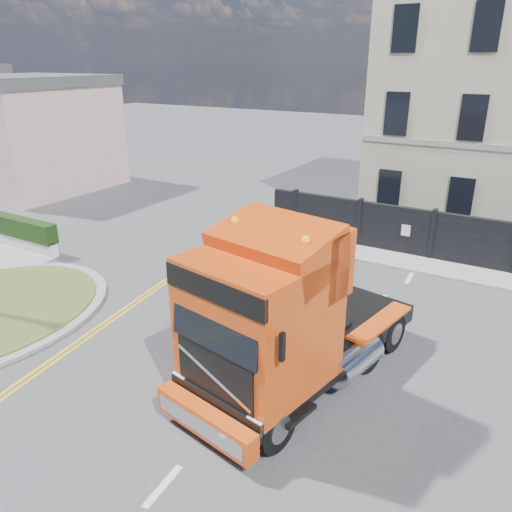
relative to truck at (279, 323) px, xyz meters
The scene contains 5 objects.
ground 3.76m from the truck, 151.12° to the left, with size 120.00×120.00×0.00m, color #424244.
seaside_bldg_pink 25.20m from the truck, 155.17° to the left, with size 8.00×8.00×6.00m, color #C5A09A.
hoarding_fence 11.24m from the truck, 70.68° to the left, with size 18.80×0.25×2.00m.
pavement_far 10.33m from the truck, 71.94° to the left, with size 20.00×1.60×0.12m, color gray.
truck is the anchor object (origin of this frame).
Camera 1 is at (7.52, -10.41, 7.47)m, focal length 35.00 mm.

